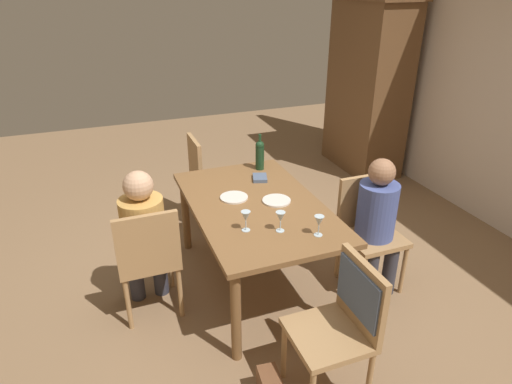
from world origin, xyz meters
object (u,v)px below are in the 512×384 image
object	(u,v)px
chair_right_end	(348,312)
dining_table	(256,213)
person_man_bearded	(378,218)
dinner_plate_host	(234,197)
armoire_cabinet	(368,86)
chair_far_right	(368,224)
wine_glass_centre	(280,218)
chair_left_end	(207,174)
chair_near	(148,255)
dinner_plate_guest_left	(276,201)
person_woman_host	(144,232)
wine_glass_near_right	(319,222)
wine_bottle_tall_green	(260,154)
wine_glass_near_left	(246,217)

from	to	relation	value
chair_right_end	dining_table	bearing A→B (deg)	5.96
person_man_bearded	dinner_plate_host	distance (m)	1.14
armoire_cabinet	chair_far_right	bearing A→B (deg)	-32.12
wine_glass_centre	dinner_plate_host	size ratio (longest dim) A/B	0.67
dining_table	chair_right_end	size ratio (longest dim) A/B	1.75
armoire_cabinet	dining_table	size ratio (longest dim) A/B	1.35
chair_left_end	wine_glass_centre	world-z (taller)	chair_left_end
armoire_cabinet	dinner_plate_host	size ratio (longest dim) A/B	9.76
dining_table	chair_left_end	size ratio (longest dim) A/B	1.75
chair_near	dinner_plate_guest_left	bearing A→B (deg)	3.54
person_woman_host	wine_glass_near_right	xyz separation A→B (m)	(0.62, 1.10, 0.19)
person_woman_host	wine_bottle_tall_green	size ratio (longest dim) A/B	3.46
chair_near	chair_right_end	distance (m)	1.48
wine_bottle_tall_green	dinner_plate_host	size ratio (longest dim) A/B	1.50
chair_far_right	wine_glass_near_right	bearing A→B (deg)	26.33
dinner_plate_guest_left	wine_glass_centre	bearing A→B (deg)	-19.89
wine_glass_centre	dinner_plate_guest_left	xyz separation A→B (m)	(-0.42, 0.15, -0.10)
chair_far_right	wine_glass_centre	bearing A→B (deg)	11.27
person_man_bearded	wine_glass_near_right	world-z (taller)	person_man_bearded
chair_far_right	person_woman_host	xyz separation A→B (m)	(-0.30, -1.74, 0.13)
wine_bottle_tall_green	person_man_bearded	bearing A→B (deg)	30.04
chair_left_end	dinner_plate_guest_left	bearing A→B (deg)	11.71
chair_right_end	dinner_plate_host	xyz separation A→B (m)	(-1.34, -0.26, 0.16)
chair_far_right	wine_glass_near_right	world-z (taller)	chair_far_right
person_man_bearded	dinner_plate_guest_left	world-z (taller)	person_man_bearded
chair_right_end	wine_glass_near_right	world-z (taller)	chair_right_end
person_woman_host	chair_near	bearing A→B (deg)	-90.00
chair_far_right	person_man_bearded	world-z (taller)	person_man_bearded
dining_table	chair_left_end	distance (m)	1.20
chair_far_right	wine_glass_near_right	distance (m)	0.78
dining_table	dinner_plate_guest_left	distance (m)	0.19
wine_glass_near_right	dinner_plate_host	world-z (taller)	wine_glass_near_right
armoire_cabinet	dining_table	world-z (taller)	armoire_cabinet
person_woman_host	person_man_bearded	xyz separation A→B (m)	(0.41, 1.74, -0.01)
armoire_cabinet	chair_left_end	world-z (taller)	armoire_cabinet
wine_glass_near_left	person_man_bearded	bearing A→B (deg)	88.19
armoire_cabinet	chair_far_right	distance (m)	2.64
chair_near	wine_bottle_tall_green	world-z (taller)	wine_bottle_tall_green
chair_left_end	chair_right_end	bearing A→B (deg)	5.08
chair_near	wine_glass_centre	size ratio (longest dim) A/B	6.17
armoire_cabinet	person_woman_host	size ratio (longest dim) A/B	1.88
armoire_cabinet	dinner_plate_host	xyz separation A→B (m)	(1.76, -2.37, -0.34)
wine_glass_centre	dinner_plate_guest_left	distance (m)	0.46
armoire_cabinet	chair_right_end	bearing A→B (deg)	-34.38
wine_glass_centre	wine_glass_near_right	world-z (taller)	same
chair_far_right	wine_glass_near_right	xyz separation A→B (m)	(0.32, -0.64, 0.32)
armoire_cabinet	wine_glass_near_right	size ratio (longest dim) A/B	14.63
person_woman_host	dinner_plate_guest_left	distance (m)	1.04
chair_near	dinner_plate_host	bearing A→B (deg)	17.75
wine_glass_centre	armoire_cabinet	bearing A→B (deg)	136.55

